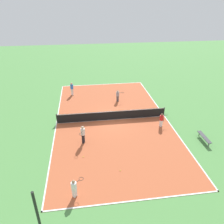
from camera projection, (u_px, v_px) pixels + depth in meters
The scene contains 12 objects.
ground_plane at pixel (112, 120), 22.40m from camera, with size 80.00×80.00×0.00m, color #518E47.
court_surface at pixel (112, 120), 22.39m from camera, with size 11.28×20.37×0.02m.
tennis_net at pixel (112, 115), 22.14m from camera, with size 11.08×0.10×1.02m.
bench at pixel (204, 137), 18.95m from camera, with size 0.36×1.94×0.45m.
player_far_white at pixel (83, 133), 18.41m from camera, with size 0.58×0.99×1.68m.
player_coach_red at pixel (162, 119), 20.90m from camera, with size 0.97×0.75×1.39m.
player_near_white at pixel (74, 187), 13.50m from camera, with size 0.93×0.85×1.37m.
player_near_blue at pixel (72, 88), 27.45m from camera, with size 0.49×0.49×1.67m.
player_baseline_gray at pixel (118, 95), 25.88m from camera, with size 0.94×0.37×1.42m.
tennis_ball_far_baseline at pixel (120, 170), 15.83m from camera, with size 0.07×0.07×0.07m, color #CCE033.
tennis_ball_left_sideline at pixel (147, 95), 27.85m from camera, with size 0.07×0.07×0.07m, color #CCE033.
tennis_ball_near_net at pixel (83, 157), 17.17m from camera, with size 0.07×0.07×0.07m, color #CCE033.
Camera 1 is at (2.65, 19.18, 11.28)m, focal length 35.00 mm.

